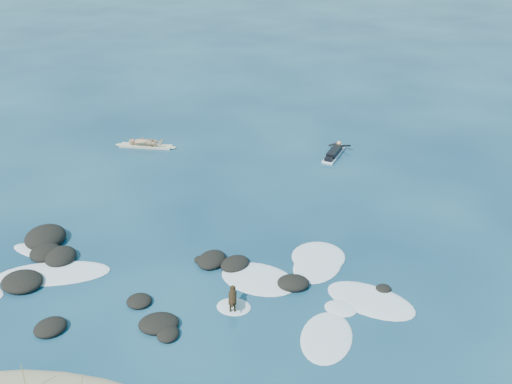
% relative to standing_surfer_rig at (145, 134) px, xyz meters
% --- Properties ---
extents(ground, '(160.00, 160.00, 0.00)m').
position_rel_standing_surfer_rig_xyz_m(ground, '(6.05, -9.17, -0.74)').
color(ground, '#0A2642').
rests_on(ground, ground).
extents(reef_rocks, '(13.79, 6.03, 0.66)m').
position_rel_standing_surfer_rig_xyz_m(reef_rocks, '(3.31, -10.63, -0.62)').
color(reef_rocks, black).
rests_on(reef_rocks, ground).
extents(breaking_foam, '(16.15, 6.84, 0.12)m').
position_rel_standing_surfer_rig_xyz_m(breaking_foam, '(7.48, -10.29, -0.73)').
color(breaking_foam, white).
rests_on(breaking_foam, ground).
extents(standing_surfer_rig, '(3.28, 0.93, 1.87)m').
position_rel_standing_surfer_rig_xyz_m(standing_surfer_rig, '(0.00, 0.00, 0.00)').
color(standing_surfer_rig, beige).
rests_on(standing_surfer_rig, ground).
extents(paddling_surfer_rig, '(1.18, 2.67, 0.46)m').
position_rel_standing_surfer_rig_xyz_m(paddling_surfer_rig, '(9.62, 1.57, -0.58)').
color(paddling_surfer_rig, white).
rests_on(paddling_surfer_rig, ground).
extents(dog, '(0.44, 0.99, 0.64)m').
position_rel_standing_surfer_rig_xyz_m(dog, '(8.42, -11.41, -0.31)').
color(dog, black).
rests_on(dog, ground).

